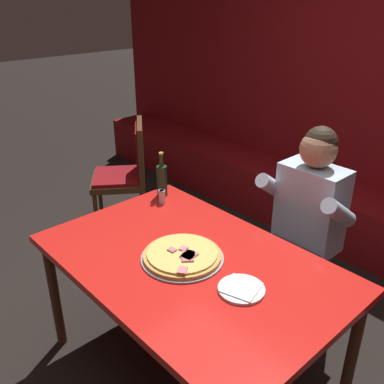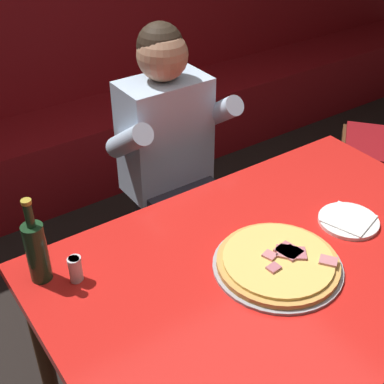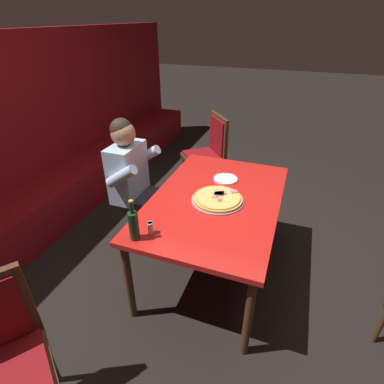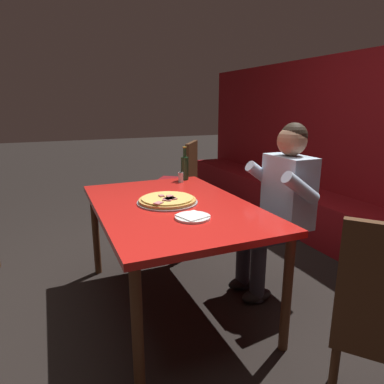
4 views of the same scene
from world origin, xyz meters
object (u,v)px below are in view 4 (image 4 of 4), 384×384
(pizza, at_px, (167,200))
(plate_white_paper, at_px, (193,217))
(diner_seated_blue_shirt, at_px, (278,202))
(main_dining_table, at_px, (172,214))
(dining_chair_by_booth, at_px, (181,177))
(shaker_red_pepper_flakes, at_px, (181,178))
(shaker_black_pepper, at_px, (181,178))
(beer_bottle, at_px, (185,167))

(pizza, distance_m, plate_white_paper, 0.36)
(diner_seated_blue_shirt, bearing_deg, main_dining_table, -98.13)
(diner_seated_blue_shirt, xyz_separation_m, dining_chair_by_booth, (-1.62, -0.13, -0.12))
(pizza, bearing_deg, shaker_red_pepper_flakes, 150.14)
(pizza, height_order, shaker_red_pepper_flakes, shaker_red_pepper_flakes)
(plate_white_paper, bearing_deg, shaker_red_pepper_flakes, 162.75)
(plate_white_paper, height_order, shaker_black_pepper, shaker_black_pepper)
(shaker_black_pepper, xyz_separation_m, dining_chair_by_booth, (-0.93, 0.37, -0.21))
(pizza, distance_m, shaker_red_pepper_flakes, 0.62)
(shaker_red_pepper_flakes, height_order, diner_seated_blue_shirt, diner_seated_blue_shirt)
(pizza, relative_size, beer_bottle, 1.40)
(shaker_red_pepper_flakes, bearing_deg, beer_bottle, 141.83)
(shaker_black_pepper, bearing_deg, plate_white_paper, -16.98)
(beer_bottle, distance_m, diner_seated_blue_shirt, 0.89)
(main_dining_table, xyz_separation_m, diner_seated_blue_shirt, (0.11, 0.78, 0.02))
(beer_bottle, bearing_deg, shaker_red_pepper_flakes, -38.17)
(dining_chair_by_booth, bearing_deg, plate_white_paper, -19.44)
(diner_seated_blue_shirt, bearing_deg, beer_bottle, -151.10)
(main_dining_table, bearing_deg, plate_white_paper, 1.36)
(shaker_black_pepper, bearing_deg, diner_seated_blue_shirt, 35.77)
(shaker_black_pepper, distance_m, dining_chair_by_booth, 1.02)
(pizza, xyz_separation_m, shaker_black_pepper, (-0.55, 0.31, 0.02))
(pizza, xyz_separation_m, diner_seated_blue_shirt, (0.14, 0.80, -0.06))
(shaker_red_pepper_flakes, bearing_deg, main_dining_table, -26.65)
(beer_bottle, distance_m, shaker_black_pepper, 0.13)
(beer_bottle, xyz_separation_m, dining_chair_by_booth, (-0.85, 0.30, -0.28))
(shaker_red_pepper_flakes, relative_size, dining_chair_by_booth, 0.09)
(beer_bottle, bearing_deg, diner_seated_blue_shirt, 28.90)
(dining_chair_by_booth, bearing_deg, beer_bottle, -19.47)
(plate_white_paper, height_order, diner_seated_blue_shirt, diner_seated_blue_shirt)
(shaker_red_pepper_flakes, xyz_separation_m, diner_seated_blue_shirt, (0.68, 0.49, -0.08))
(main_dining_table, distance_m, shaker_black_pepper, 0.65)
(main_dining_table, bearing_deg, pizza, -144.33)
(shaker_red_pepper_flakes, bearing_deg, plate_white_paper, -17.25)
(shaker_black_pepper, relative_size, diner_seated_blue_shirt, 0.07)
(plate_white_paper, distance_m, shaker_black_pepper, 0.95)
(diner_seated_blue_shirt, bearing_deg, shaker_red_pepper_flakes, -144.14)
(plate_white_paper, relative_size, beer_bottle, 0.72)
(pizza, xyz_separation_m, beer_bottle, (-0.63, 0.38, 0.09))
(pizza, distance_m, beer_bottle, 0.74)
(pizza, bearing_deg, shaker_black_pepper, 150.65)
(shaker_black_pepper, relative_size, dining_chair_by_booth, 0.09)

